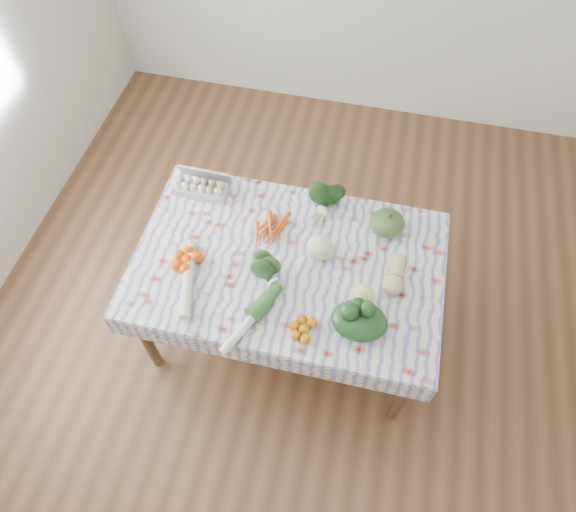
{
  "coord_description": "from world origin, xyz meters",
  "views": [
    {
      "loc": [
        0.33,
        -1.45,
        3.08
      ],
      "look_at": [
        0.0,
        0.0,
        0.82
      ],
      "focal_mm": 32.0,
      "sensor_mm": 36.0,
      "label": 1
    }
  ],
  "objects_px": {
    "dining_table": "(288,270)",
    "grapefruit": "(364,294)",
    "egg_carton": "(200,188)",
    "kabocha_squash": "(387,223)",
    "butternut_squash": "(395,274)",
    "cabbage": "(320,248)"
  },
  "relations": [
    {
      "from": "cabbage",
      "to": "grapefruit",
      "type": "distance_m",
      "value": 0.35
    },
    {
      "from": "cabbage",
      "to": "grapefruit",
      "type": "xyz_separation_m",
      "value": [
        0.27,
        -0.22,
        -0.02
      ]
    },
    {
      "from": "cabbage",
      "to": "grapefruit",
      "type": "relative_size",
      "value": 1.31
    },
    {
      "from": "dining_table",
      "to": "grapefruit",
      "type": "xyz_separation_m",
      "value": [
        0.42,
        -0.14,
        0.14
      ]
    },
    {
      "from": "dining_table",
      "to": "kabocha_squash",
      "type": "relative_size",
      "value": 8.38
    },
    {
      "from": "cabbage",
      "to": "butternut_squash",
      "type": "height_order",
      "value": "cabbage"
    },
    {
      "from": "kabocha_squash",
      "to": "butternut_squash",
      "type": "height_order",
      "value": "kabocha_squash"
    },
    {
      "from": "dining_table",
      "to": "cabbage",
      "type": "bearing_deg",
      "value": 27.62
    },
    {
      "from": "dining_table",
      "to": "butternut_squash",
      "type": "xyz_separation_m",
      "value": [
        0.57,
        0.02,
        0.14
      ]
    },
    {
      "from": "kabocha_squash",
      "to": "grapefruit",
      "type": "distance_m",
      "value": 0.48
    },
    {
      "from": "dining_table",
      "to": "grapefruit",
      "type": "bearing_deg",
      "value": -17.98
    },
    {
      "from": "kabocha_squash",
      "to": "dining_table",
      "type": "bearing_deg",
      "value": -145.49
    },
    {
      "from": "dining_table",
      "to": "cabbage",
      "type": "xyz_separation_m",
      "value": [
        0.16,
        0.08,
        0.15
      ]
    },
    {
      "from": "dining_table",
      "to": "egg_carton",
      "type": "bearing_deg",
      "value": 149.67
    },
    {
      "from": "egg_carton",
      "to": "kabocha_squash",
      "type": "height_order",
      "value": "kabocha_squash"
    },
    {
      "from": "butternut_squash",
      "to": "kabocha_squash",
      "type": "bearing_deg",
      "value": 110.2
    },
    {
      "from": "egg_carton",
      "to": "butternut_squash",
      "type": "relative_size",
      "value": 1.38
    },
    {
      "from": "cabbage",
      "to": "grapefruit",
      "type": "bearing_deg",
      "value": -39.39
    },
    {
      "from": "cabbage",
      "to": "egg_carton",
      "type": "bearing_deg",
      "value": 160.28
    },
    {
      "from": "egg_carton",
      "to": "grapefruit",
      "type": "relative_size",
      "value": 2.93
    },
    {
      "from": "kabocha_squash",
      "to": "butternut_squash",
      "type": "relative_size",
      "value": 0.83
    },
    {
      "from": "dining_table",
      "to": "grapefruit",
      "type": "height_order",
      "value": "grapefruit"
    }
  ]
}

